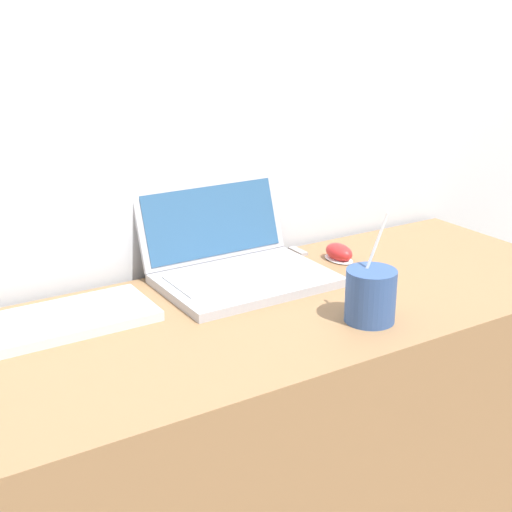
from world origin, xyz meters
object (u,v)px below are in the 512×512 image
usb_stick (298,251)px  drink_cup (371,295)px  external_keyboard (53,322)px  laptop (234,258)px  computer_mouse (339,253)px

usb_stick → drink_cup: bearing=-105.6°
drink_cup → usb_stick: 0.43m
drink_cup → usb_stick: (0.11, 0.41, -0.05)m
drink_cup → external_keyboard: (-0.54, 0.30, -0.05)m
laptop → computer_mouse: bearing=-7.0°
drink_cup → computer_mouse: 0.36m
external_keyboard → usb_stick: 0.66m
external_keyboard → usb_stick: (0.65, 0.11, -0.01)m
external_keyboard → drink_cup: bearing=-28.9°
external_keyboard → usb_stick: bearing=9.6°
external_keyboard → usb_stick: size_ratio=6.54×
laptop → external_keyboard: laptop is taller
laptop → usb_stick: laptop is taller
drink_cup → computer_mouse: (0.17, 0.31, -0.04)m
drink_cup → external_keyboard: 0.62m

